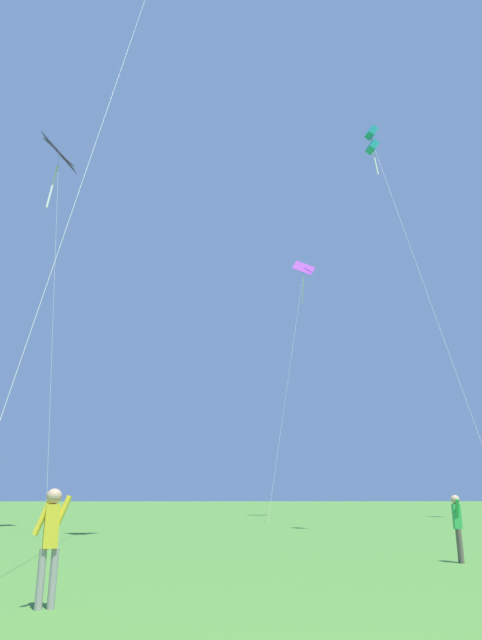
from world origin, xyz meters
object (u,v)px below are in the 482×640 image
at_px(kite_black_large, 57,166).
at_px(kite_purple_streamer, 303,278).
at_px(person_child_small, 457,522).
at_px(kite_teal_box, 373,142).
at_px(person_with_spool, 51,535).

bearing_deg(kite_black_large, kite_purple_streamer, 50.02).
bearing_deg(kite_black_large, person_child_small, -40.04).
relative_size(kite_teal_box, kite_purple_streamer, 0.92).
bearing_deg(kite_black_large, person_with_spool, -70.30).
height_order(kite_teal_box, person_with_spool, kite_teal_box).
distance_m(kite_teal_box, kite_black_large, 16.44).
xyz_separation_m(person_child_small, person_with_spool, (-8.26, -5.93, 0.05)).
distance_m(kite_black_large, person_child_small, 26.06).
distance_m(kite_teal_box, person_with_spool, 25.46).
xyz_separation_m(kite_purple_streamer, person_with_spool, (-8.75, -36.71, -18.05)).
relative_size(kite_black_large, kite_purple_streamer, 0.97).
relative_size(kite_purple_streamer, person_with_spool, 12.62).
bearing_deg(person_child_small, kite_black_large, 139.96).
bearing_deg(kite_teal_box, kite_purple_streamer, 92.50).
bearing_deg(kite_purple_streamer, kite_black_large, -129.98).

